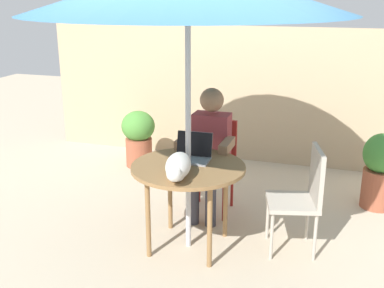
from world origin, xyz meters
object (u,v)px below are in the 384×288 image
cat (178,167)px  potted_plant_by_chair (139,136)px  laptop (193,152)px  chair_empty (303,192)px  chair_occupied (214,158)px  patio_table (188,173)px  potted_plant_near_fence (380,169)px  person_seated (209,146)px

cat → potted_plant_by_chair: 2.31m
laptop → chair_empty: bearing=4.0°
chair_occupied → potted_plant_by_chair: bearing=143.4°
patio_table → potted_plant_near_fence: 2.04m
cat → potted_plant_near_fence: bearing=45.3°
potted_plant_near_fence → potted_plant_by_chair: size_ratio=1.10×
chair_occupied → person_seated: person_seated is taller
person_seated → cat: size_ratio=1.88×
person_seated → potted_plant_by_chair: 1.60m
laptop → potted_plant_by_chair: bearing=127.8°
patio_table → person_seated: bearing=90.0°
patio_table → person_seated: 0.64m
laptop → cat: size_ratio=0.47×
cat → potted_plant_by_chair: (-1.18, 1.93, -0.43)m
laptop → person_seated: bearing=88.5°
chair_empty → chair_occupied: bearing=147.9°
patio_table → chair_occupied: size_ratio=1.05×
potted_plant_near_fence → chair_occupied: bearing=-162.0°
chair_occupied → laptop: laptop is taller
potted_plant_by_chair → laptop: bearing=-52.2°
laptop → cat: laptop is taller
chair_occupied → potted_plant_near_fence: chair_occupied is taller
chair_occupied → person_seated: bearing=-90.0°
chair_empty → person_seated: 1.00m
potted_plant_near_fence → person_seated: bearing=-156.9°
chair_occupied → chair_empty: 1.06m
patio_table → person_seated: size_ratio=0.75×
person_seated → cat: 0.91m
chair_occupied → potted_plant_by_chair: (-1.18, 0.88, -0.13)m
patio_table → cat: 0.31m
patio_table → laptop: 0.21m
cat → potted_plant_by_chair: size_ratio=0.94×
person_seated → laptop: 0.48m
laptop → potted_plant_by_chair: 1.95m
person_seated → laptop: size_ratio=3.97×
person_seated → laptop: person_seated is taller
cat → potted_plant_by_chair: cat is taller
potted_plant_near_fence → laptop: bearing=-144.1°
cat → laptop: bearing=92.2°
patio_table → chair_empty: 0.94m
person_seated → chair_occupied: bearing=90.0°
chair_empty → potted_plant_near_fence: chair_empty is taller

